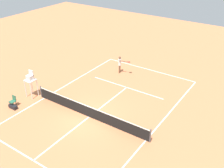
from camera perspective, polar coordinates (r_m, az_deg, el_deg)
The scene contains 8 objects.
ground_plane at distance 20.73m, azimuth -4.87°, elevation -6.95°, with size 60.00×60.00×0.00m, color #D37A4C.
court_lines at distance 20.73m, azimuth -4.87°, elevation -6.94°, with size 9.84×20.19×0.01m.
tennis_net at distance 20.45m, azimuth -4.93°, elevation -5.82°, with size 10.44×0.10×1.07m.
player_serving at distance 26.77m, azimuth 1.74°, elevation 4.45°, with size 1.34×0.46×1.76m.
tennis_ball at distance 26.00m, azimuth -4.63°, elevation 1.08°, with size 0.07×0.07×0.07m, color #CCE033.
umpire_chair at distance 23.43m, azimuth -16.96°, elevation 0.89°, with size 0.80×0.80×2.41m.
courtside_chair_near at distance 23.01m, azimuth -20.27°, elevation -3.32°, with size 0.44×0.46×0.95m.
equipment_bag at distance 22.93m, azimuth -20.26°, elevation -4.56°, with size 0.76×0.32×0.30m, color black.
Camera 1 is at (-10.85, 12.92, 12.05)m, focal length 43.07 mm.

